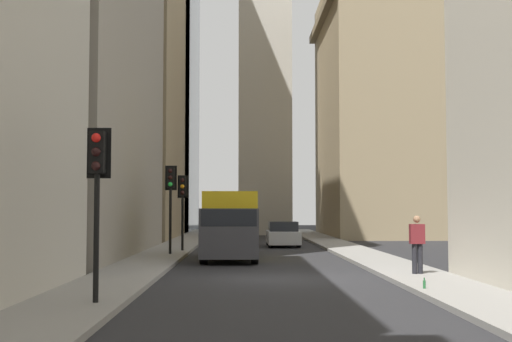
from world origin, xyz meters
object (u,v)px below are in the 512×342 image
at_px(pedestrian, 417,242).
at_px(discarded_bottle, 424,284).
at_px(sedan_silver, 283,235).
at_px(traffic_light_foreground, 97,173).
at_px(traffic_light_midblock, 171,189).
at_px(traffic_light_far_junction, 183,195).
at_px(delivery_truck, 230,225).

bearing_deg(pedestrian, discarded_bottle, 167.70).
bearing_deg(sedan_silver, discarded_bottle, -173.91).
relative_size(traffic_light_foreground, pedestrian, 2.11).
bearing_deg(pedestrian, sedan_silver, 10.03).
xyz_separation_m(traffic_light_midblock, traffic_light_far_junction, (2.49, -0.31, -0.23)).
bearing_deg(traffic_light_foreground, pedestrian, -54.27).
distance_m(sedan_silver, discarded_bottle, 21.34).
bearing_deg(discarded_bottle, delivery_truck, 23.93).
bearing_deg(discarded_bottle, sedan_silver, 6.09).
distance_m(traffic_light_foreground, pedestrian, 10.60).
bearing_deg(traffic_light_foreground, traffic_light_midblock, 0.38).
xyz_separation_m(delivery_truck, traffic_light_midblock, (1.56, 2.70, 1.56)).
relative_size(sedan_silver, traffic_light_foreground, 1.15).
xyz_separation_m(delivery_truck, traffic_light_foreground, (-13.75, 2.60, 1.43)).
distance_m(traffic_light_foreground, traffic_light_far_junction, 17.80).
bearing_deg(sedan_silver, traffic_light_midblock, 146.30).
relative_size(sedan_silver, traffic_light_far_junction, 1.19).
distance_m(sedan_silver, traffic_light_foreground, 24.27).
xyz_separation_m(sedan_silver, pedestrian, (-17.45, -3.09, 0.45)).
bearing_deg(sedan_silver, pedestrian, -169.97).
distance_m(pedestrian, discarded_bottle, 3.95).
distance_m(traffic_light_foreground, traffic_light_midblock, 15.31).
distance_m(sedan_silver, traffic_light_midblock, 10.19).
xyz_separation_m(traffic_light_midblock, discarded_bottle, (-12.98, -7.76, -2.77)).
distance_m(sedan_silver, pedestrian, 17.73).
bearing_deg(traffic_light_far_junction, traffic_light_foreground, 179.32).
bearing_deg(traffic_light_foreground, discarded_bottle, -73.05).
xyz_separation_m(traffic_light_far_junction, pedestrian, (-11.70, -8.27, -1.68)).
relative_size(delivery_truck, pedestrian, 3.63).
bearing_deg(delivery_truck, traffic_light_foreground, 169.31).
height_order(traffic_light_midblock, discarded_bottle, traffic_light_midblock).
xyz_separation_m(delivery_truck, traffic_light_far_junction, (4.05, 2.38, 1.33)).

